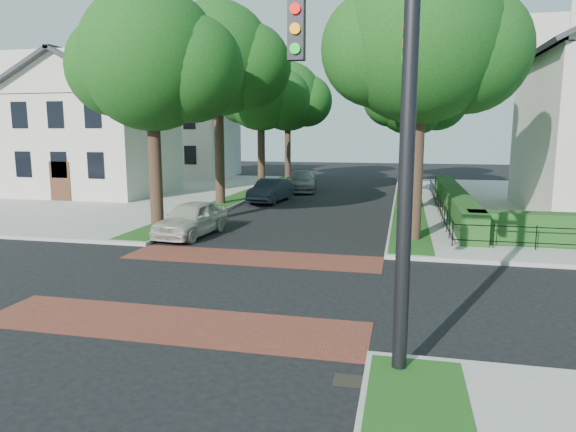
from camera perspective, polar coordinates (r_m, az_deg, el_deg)
The scene contains 23 objects.
ground at distance 15.06m, azimuth -7.54°, elevation -7.51°, with size 120.00×120.00×0.00m, color black.
sidewalk_nw at distance 40.96m, azimuth -24.20°, elevation 2.55°, with size 30.00×30.00×0.15m, color gray.
crosswalk_far at distance 17.98m, azimuth -4.00°, elevation -4.65°, with size 9.00×2.20×0.01m, color maroon.
crosswalk_near at distance 12.27m, azimuth -12.82°, elevation -11.62°, with size 9.00×2.20×0.01m, color maroon.
storm_drain at distance 9.57m, azimuth 7.12°, elevation -17.71°, with size 0.65×0.45×0.01m, color black.
grass_strip_ne at distance 32.86m, azimuth 13.26°, elevation 1.79°, with size 1.60×29.80×0.02m, color #1A4614.
grass_strip_nw at distance 34.49m, azimuth -5.00°, elevation 2.35°, with size 1.60×29.80×0.02m, color #1A4614.
tree_right_near at distance 20.99m, azimuth 14.83°, elevation 18.04°, with size 7.75×6.67×10.66m.
tree_right_mid at distance 28.98m, azimuth 14.33°, elevation 16.29°, with size 8.25×7.09×11.22m.
tree_right_far at distance 37.81m, azimuth 13.91°, elevation 12.97°, with size 7.25×6.23×9.74m.
tree_right_back at distance 46.82m, azimuth 13.75°, elevation 12.67°, with size 7.50×6.45×10.20m.
tree_left_near at distance 23.40m, azimuth -14.50°, elevation 16.23°, with size 7.50×6.45×10.20m.
tree_left_mid at distance 30.84m, azimuth -7.48°, elevation 16.73°, with size 8.00×6.88×11.48m.
tree_left_far at distance 39.23m, azimuth -2.81°, elevation 13.40°, with size 7.00×6.02×9.86m.
tree_left_back at distance 47.98m, azimuth 0.16°, elevation 13.02°, with size 7.75×6.66×10.44m.
hedge_main_road at distance 28.84m, azimuth 17.92°, elevation 1.74°, with size 1.00×18.00×1.20m, color #184417.
fence_main_road at distance 28.80m, azimuth 16.32°, elevation 1.50°, with size 0.06×18.00×0.90m, color black, non-canonical shape.
house_left_near at distance 37.61m, azimuth -20.68°, elevation 9.82°, with size 10.00×9.00×10.14m.
house_left_far at distance 49.92m, azimuth -11.72°, elevation 9.96°, with size 10.00×9.00×10.14m.
traffic_signal at distance 9.09m, azimuth 11.86°, elevation 11.42°, with size 2.17×2.00×8.00m.
parked_car_front at distance 21.92m, azimuth -10.71°, elevation -0.30°, with size 1.73×4.30×1.46m, color #B7B8A6.
parked_car_middle at distance 31.97m, azimuth -1.93°, elevation 2.85°, with size 1.54×4.41×1.45m, color #222733.
parked_car_rear at distance 37.80m, azimuth 1.48°, elevation 3.90°, with size 2.11×5.20×1.51m, color gray.
Camera 1 is at (5.07, -13.49, 4.35)m, focal length 32.00 mm.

